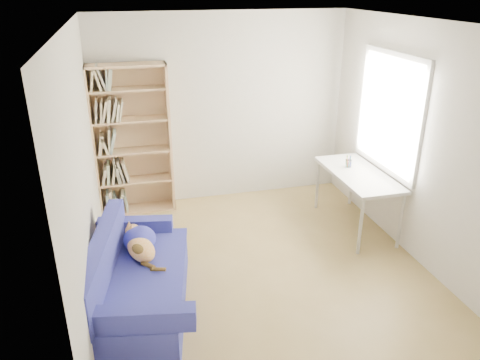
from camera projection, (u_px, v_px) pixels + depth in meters
name	position (u px, v px, depth m)	size (l,w,h in m)	color
ground	(263.00, 268.00, 5.20)	(4.00, 4.00, 0.00)	olive
room_shell	(275.00, 125.00, 4.61)	(3.54, 4.04, 2.62)	silver
sofa	(137.00, 282.00, 4.43)	(1.10, 1.83, 0.83)	navy
bookshelf	(133.00, 147.00, 6.18)	(1.00, 0.31, 2.00)	tan
desk	(358.00, 178.00, 5.82)	(0.61, 1.34, 0.75)	silver
pen_cup	(348.00, 162.00, 5.96)	(0.08, 0.08, 0.16)	white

